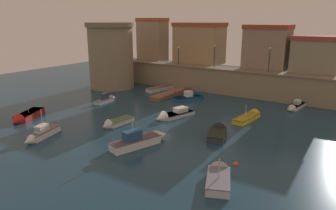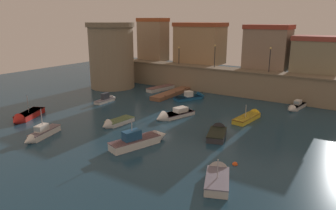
# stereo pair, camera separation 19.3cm
# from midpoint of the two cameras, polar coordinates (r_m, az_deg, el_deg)

# --- Properties ---
(ground_plane) EXTENTS (97.42, 97.42, 0.00)m
(ground_plane) POSITION_cam_midpoint_polar(r_m,az_deg,el_deg) (39.16, -1.46, -2.53)
(ground_plane) COLOR #19384C
(quay_wall) EXTENTS (40.81, 3.40, 4.21)m
(quay_wall) POSITION_cam_midpoint_polar(r_m,az_deg,el_deg) (53.79, 9.36, 4.56)
(quay_wall) COLOR gray
(quay_wall) RESTS_ON ground
(old_town_backdrop) EXTENTS (36.40, 5.88, 8.33)m
(old_town_backdrop) POSITION_cam_midpoint_polar(r_m,az_deg,el_deg) (56.94, 10.81, 10.68)
(old_town_backdrop) COLOR #9E8163
(old_town_backdrop) RESTS_ON ground
(fortress_tower) EXTENTS (8.53, 8.53, 11.54)m
(fortress_tower) POSITION_cam_midpoint_polar(r_m,az_deg,el_deg) (57.44, -10.19, 8.96)
(fortress_tower) COLOR gray
(fortress_tower) RESTS_ON ground
(pier_dock) EXTENTS (1.89, 9.53, 0.70)m
(pier_dock) POSITION_cam_midpoint_polar(r_m,az_deg,el_deg) (51.23, 0.73, 2.15)
(pier_dock) COLOR brown
(pier_dock) RESTS_ON ground
(quay_lamp_0) EXTENTS (0.32, 0.32, 3.10)m
(quay_lamp_0) POSITION_cam_midpoint_polar(r_m,az_deg,el_deg) (56.80, 2.12, 9.59)
(quay_lamp_0) COLOR black
(quay_lamp_0) RESTS_ON quay_wall
(quay_lamp_1) EXTENTS (0.32, 0.32, 3.76)m
(quay_lamp_1) POSITION_cam_midpoint_polar(r_m,az_deg,el_deg) (53.50, 8.68, 9.48)
(quay_lamp_1) COLOR black
(quay_lamp_1) RESTS_ON quay_wall
(quay_lamp_2) EXTENTS (0.32, 0.32, 3.79)m
(quay_lamp_2) POSITION_cam_midpoint_polar(r_m,az_deg,el_deg) (50.41, 18.28, 8.55)
(quay_lamp_2) COLOR black
(quay_lamp_2) RESTS_ON quay_wall
(moored_boat_0) EXTENTS (2.20, 6.25, 2.51)m
(moored_boat_0) POSITION_cam_midpoint_polar(r_m,az_deg,el_deg) (40.48, 14.99, -2.00)
(moored_boat_0) COLOR gold
(moored_boat_0) RESTS_ON ground
(moored_boat_1) EXTENTS (3.46, 6.63, 3.25)m
(moored_boat_1) POSITION_cam_midpoint_polar(r_m,az_deg,el_deg) (31.17, -4.71, -6.32)
(moored_boat_1) COLOR white
(moored_boat_1) RESTS_ON ground
(moored_boat_2) EXTENTS (2.80, 7.54, 1.41)m
(moored_boat_2) POSITION_cam_midpoint_polar(r_m,az_deg,el_deg) (55.73, -0.34, 3.30)
(moored_boat_2) COLOR silver
(moored_boat_2) RESTS_ON ground
(moored_boat_3) EXTENTS (1.30, 4.36, 1.71)m
(moored_boat_3) POSITION_cam_midpoint_polar(r_m,az_deg,el_deg) (48.11, -10.94, 1.09)
(moored_boat_3) COLOR silver
(moored_boat_3) RESTS_ON ground
(moored_boat_4) EXTENTS (3.94, 5.52, 1.86)m
(moored_boat_4) POSITION_cam_midpoint_polar(r_m,az_deg,el_deg) (48.97, 4.72, 1.53)
(moored_boat_4) COLOR #195689
(moored_boat_4) RESTS_ON ground
(moored_boat_5) EXTENTS (3.93, 5.95, 3.33)m
(moored_boat_5) POSITION_cam_midpoint_polar(r_m,az_deg,el_deg) (42.68, -24.54, -1.92)
(moored_boat_5) COLOR red
(moored_boat_5) RESTS_ON ground
(moored_boat_6) EXTENTS (3.29, 4.93, 2.66)m
(moored_boat_6) POSITION_cam_midpoint_polar(r_m,az_deg,el_deg) (25.03, 9.29, -12.68)
(moored_boat_6) COLOR silver
(moored_boat_6) RESTS_ON ground
(moored_boat_7) EXTENTS (2.40, 5.18, 3.25)m
(moored_boat_7) POSITION_cam_midpoint_polar(r_m,az_deg,el_deg) (35.41, -22.13, -4.88)
(moored_boat_7) COLOR white
(moored_boat_7) RESTS_ON ground
(moored_boat_8) EXTENTS (2.95, 4.81, 1.61)m
(moored_boat_8) POSITION_cam_midpoint_polar(r_m,az_deg,el_deg) (34.00, 9.24, -4.93)
(moored_boat_8) COLOR #333338
(moored_boat_8) RESTS_ON ground
(moored_boat_9) EXTENTS (1.88, 4.56, 1.41)m
(moored_boat_9) POSITION_cam_midpoint_polar(r_m,az_deg,el_deg) (37.21, -9.56, -3.24)
(moored_boat_9) COLOR silver
(moored_boat_9) RESTS_ON ground
(moored_boat_10) EXTENTS (1.98, 5.25, 1.46)m
(moored_boat_10) POSITION_cam_midpoint_polar(r_m,az_deg,el_deg) (46.77, 22.46, -0.26)
(moored_boat_10) COLOR silver
(moored_boat_10) RESTS_ON ground
(moored_boat_12) EXTENTS (3.41, 6.02, 1.73)m
(moored_boat_12) POSITION_cam_midpoint_polar(r_m,az_deg,el_deg) (39.46, 0.75, -1.89)
(moored_boat_12) COLOR silver
(moored_boat_12) RESTS_ON ground
(mooring_buoy_0) EXTENTS (0.48, 0.48, 0.48)m
(mooring_buoy_0) POSITION_cam_midpoint_polar(r_m,az_deg,el_deg) (27.90, 12.35, -10.60)
(mooring_buoy_0) COLOR #EA4C19
(mooring_buoy_0) RESTS_ON ground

